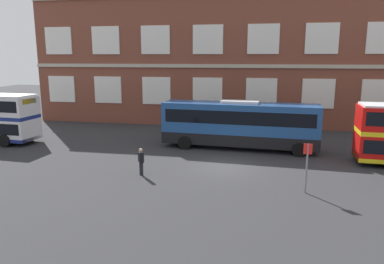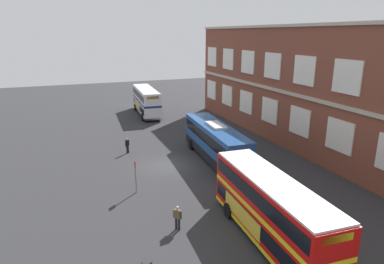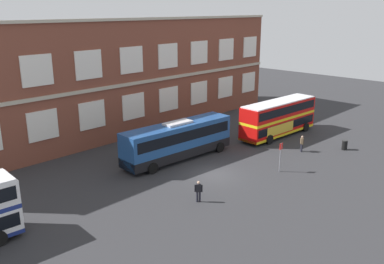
{
  "view_description": "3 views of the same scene",
  "coord_description": "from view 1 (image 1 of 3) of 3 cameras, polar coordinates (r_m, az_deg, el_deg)",
  "views": [
    {
      "loc": [
        2.18,
        -22.91,
        7.13
      ],
      "look_at": [
        -2.61,
        2.14,
        1.84
      ],
      "focal_mm": 34.04,
      "sensor_mm": 36.0,
      "label": 1
    },
    {
      "loc": [
        29.27,
        -8.58,
        12.33
      ],
      "look_at": [
        -2.07,
        3.73,
        2.43
      ],
      "focal_mm": 31.54,
      "sensor_mm": 36.0,
      "label": 2
    },
    {
      "loc": [
        -26.0,
        -22.12,
        14.26
      ],
      "look_at": [
        -0.01,
        2.76,
        3.42
      ],
      "focal_mm": 38.7,
      "sensor_mm": 36.0,
      "label": 3
    }
  ],
  "objects": [
    {
      "name": "ground_plane",
      "position": [
        26.0,
        5.61,
        -4.25
      ],
      "size": [
        120.0,
        120.0,
        0.0
      ],
      "primitive_type": "plane",
      "color": "#2B2B2D"
    },
    {
      "name": "brick_terminal_building",
      "position": [
        40.9,
        10.98,
        10.6
      ],
      "size": [
        48.73,
        8.19,
        13.24
      ],
      "color": "brown",
      "rests_on": "ground"
    },
    {
      "name": "touring_coach",
      "position": [
        28.64,
        7.43,
        1.13
      ],
      "size": [
        12.15,
        3.53,
        3.8
      ],
      "color": "navy",
      "rests_on": "ground"
    },
    {
      "name": "second_passenger",
      "position": [
        22.4,
        -7.98,
        -4.45
      ],
      "size": [
        0.49,
        0.55,
        1.7
      ],
      "color": "black",
      "rests_on": "ground"
    },
    {
      "name": "bus_stand_flag",
      "position": [
        20.1,
        17.57,
        -4.7
      ],
      "size": [
        0.44,
        0.1,
        2.7
      ],
      "color": "slate",
      "rests_on": "ground"
    }
  ]
}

